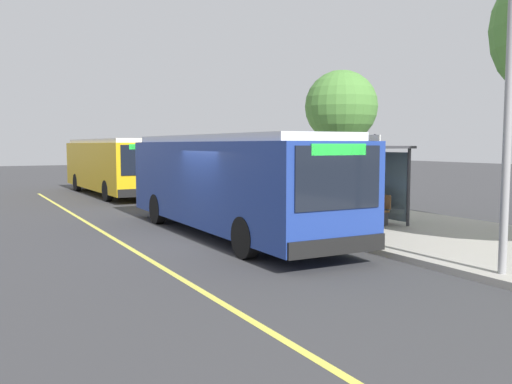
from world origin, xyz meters
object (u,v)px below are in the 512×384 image
at_px(transit_bus_main, 229,180).
at_px(waiting_bench, 369,208).
at_px(transit_bus_second, 112,164).
at_px(route_sign_post, 374,171).
at_px(pedestrian_commuter, 356,196).

relative_size(transit_bus_main, waiting_bench, 6.70).
bearing_deg(transit_bus_second, waiting_bench, 15.71).
height_order(waiting_bench, route_sign_post, route_sign_post).
distance_m(transit_bus_main, waiting_bench, 4.74).
bearing_deg(route_sign_post, transit_bus_second, -171.58).
xyz_separation_m(waiting_bench, pedestrian_commuter, (0.69, -1.12, 0.48)).
bearing_deg(pedestrian_commuter, transit_bus_main, -115.05).
bearing_deg(pedestrian_commuter, transit_bus_second, -168.68).
xyz_separation_m(transit_bus_main, pedestrian_commuter, (1.60, 3.43, -0.50)).
relative_size(transit_bus_main, transit_bus_second, 0.99).
xyz_separation_m(waiting_bench, route_sign_post, (2.22, -1.74, 1.32)).
height_order(transit_bus_main, waiting_bench, transit_bus_main).
height_order(transit_bus_main, route_sign_post, same).
bearing_deg(waiting_bench, transit_bus_main, -101.31).
distance_m(waiting_bench, route_sign_post, 3.11).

